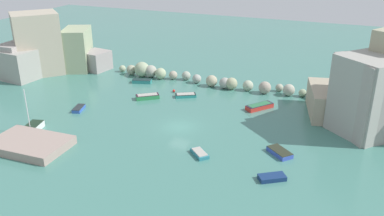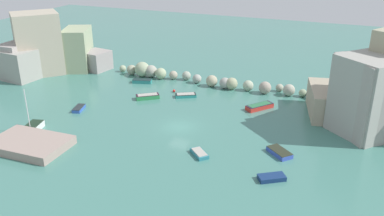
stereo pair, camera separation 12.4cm
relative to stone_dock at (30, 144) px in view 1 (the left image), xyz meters
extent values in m
plane|color=#447F72|center=(13.81, 11.91, -0.51)|extent=(160.00, 160.00, 0.00)
cube|color=#A59E8B|center=(-20.28, 28.78, 0.77)|extent=(6.71, 6.48, 2.54)
cube|color=#A09D94|center=(-20.79, 19.21, 2.06)|extent=(8.73, 5.57, 5.14)
cube|color=#B3A790|center=(-18.58, 23.24, 4.92)|extent=(9.61, 9.72, 10.85)
cube|color=#9DAA85|center=(-13.89, 28.09, 3.26)|extent=(6.82, 8.26, 7.54)
cube|color=#9F9893|center=(-20.77, 21.29, 2.50)|extent=(4.23, 8.18, 6.01)
cube|color=#9D9290|center=(-10.58, 28.82, 1.23)|extent=(4.92, 4.95, 3.48)
cube|color=#9E9790|center=(36.90, 20.19, 4.33)|extent=(11.60, 11.36, 9.67)
cube|color=#A2A098|center=(36.54, 20.13, 4.41)|extent=(10.97, 11.23, 9.82)
cube|color=tan|center=(32.41, 24.01, 1.39)|extent=(9.53, 10.43, 3.78)
sphere|color=#A2AE8C|center=(-5.42, 29.51, 0.10)|extent=(1.21, 1.21, 1.21)
sphere|color=#9EA085|center=(-3.05, 28.68, 0.37)|extent=(1.75, 1.75, 1.75)
sphere|color=#9CAA88|center=(-0.79, 28.49, 0.81)|extent=(2.62, 2.62, 2.62)
sphere|color=#A0A091|center=(0.85, 28.73, 0.57)|extent=(2.15, 2.15, 2.15)
sphere|color=#A5B48D|center=(2.82, 28.55, 0.46)|extent=(1.93, 1.93, 1.93)
sphere|color=#A89F89|center=(4.93, 29.18, 0.24)|extent=(1.48, 1.48, 1.48)
sphere|color=#A0A794|center=(7.16, 29.72, 0.25)|extent=(1.52, 1.52, 1.52)
sphere|color=#9FA49A|center=(9.49, 28.81, 0.26)|extent=(1.52, 1.52, 1.52)
sphere|color=#ABA588|center=(12.34, 28.22, 0.44)|extent=(1.90, 1.90, 1.90)
sphere|color=#9D9E96|center=(14.65, 28.12, 0.40)|extent=(1.82, 1.82, 1.82)
sphere|color=#A2A682|center=(15.78, 28.15, 0.46)|extent=(1.94, 1.94, 1.94)
sphere|color=#AAB59A|center=(18.42, 28.54, 0.35)|extent=(1.70, 1.70, 1.70)
sphere|color=#A39887|center=(21.21, 28.27, 0.47)|extent=(1.95, 1.95, 1.95)
sphere|color=#9FA38D|center=(23.18, 30.06, 0.12)|extent=(1.25, 1.25, 1.25)
sphere|color=#ABAB99|center=(24.87, 28.78, 0.41)|extent=(1.84, 1.84, 1.84)
sphere|color=#97A985|center=(26.95, 29.09, 0.11)|extent=(1.23, 1.23, 1.23)
sphere|color=#A19A96|center=(29.41, 29.17, 0.57)|extent=(2.15, 2.15, 2.15)
cube|color=gray|center=(0.00, 0.00, 0.00)|extent=(9.04, 6.15, 1.01)
sphere|color=red|center=(7.74, 23.35, -0.28)|extent=(0.45, 0.45, 0.45)
cube|color=silver|center=(-2.77, 3.15, -0.10)|extent=(2.66, 4.64, 0.82)
cube|color=#1B2F20|center=(-2.77, 3.15, 0.34)|extent=(2.61, 4.55, 0.06)
cylinder|color=silver|center=(-2.77, 3.15, 2.82)|extent=(0.10, 0.10, 5.02)
cube|color=blue|center=(-1.73, 11.53, -0.29)|extent=(1.82, 2.77, 0.44)
cube|color=#242B2F|center=(-1.73, 11.53, -0.04)|extent=(1.79, 2.71, 0.06)
cube|color=teal|center=(0.85, 25.39, -0.23)|extent=(3.40, 2.09, 0.55)
cube|color=#1C2F30|center=(0.85, 25.39, 0.07)|extent=(3.33, 2.04, 0.06)
cube|color=red|center=(21.97, 21.85, -0.20)|extent=(3.61, 4.14, 0.62)
cube|color=#282236|center=(21.97, 21.85, 0.14)|extent=(3.54, 4.06, 0.06)
cube|color=#2D7047|center=(21.97, 21.85, 0.15)|extent=(3.07, 3.52, 0.08)
cube|color=navy|center=(27.61, 4.05, -0.27)|extent=(3.00, 2.61, 0.47)
cube|color=#3751B9|center=(27.29, 9.57, -0.25)|extent=(3.28, 3.14, 0.50)
cube|color=#292E20|center=(27.29, 9.57, 0.03)|extent=(3.21, 3.08, 0.06)
cube|color=#2E8C4D|center=(5.23, 19.22, -0.20)|extent=(3.57, 3.13, 0.61)
cube|color=#321928|center=(5.23, 19.22, 0.14)|extent=(3.49, 3.07, 0.06)
cube|color=#ADA89E|center=(5.23, 19.22, 0.15)|extent=(3.03, 2.66, 0.08)
cube|color=teal|center=(18.96, 5.93, -0.31)|extent=(2.72, 2.68, 0.40)
cube|color=#ADA89E|center=(18.96, 5.93, -0.07)|extent=(2.31, 2.27, 0.08)
cube|color=teal|center=(10.28, 22.18, -0.29)|extent=(3.41, 2.72, 0.43)
cube|color=black|center=(10.28, 22.18, -0.05)|extent=(3.35, 2.66, 0.06)
cube|color=#ADA89E|center=(10.28, 22.18, -0.04)|extent=(2.90, 2.31, 0.08)
camera|label=1|loc=(33.62, -31.91, 22.27)|focal=38.26mm
camera|label=2|loc=(33.73, -31.86, 22.27)|focal=38.26mm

